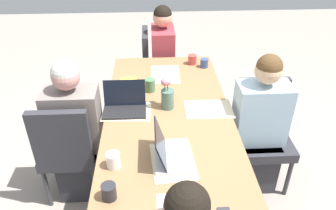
{
  "coord_description": "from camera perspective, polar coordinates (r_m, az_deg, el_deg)",
  "views": [
    {
      "loc": [
        -2.09,
        0.11,
        2.14
      ],
      "look_at": [
        0.0,
        0.0,
        0.8
      ],
      "focal_mm": 35.43,
      "sensor_mm": 36.0,
      "label": 1
    }
  ],
  "objects": [
    {
      "name": "coffee_mug_far_left",
      "position": [
        3.16,
        6.26,
        7.18
      ],
      "size": [
        0.07,
        0.07,
        0.08
      ],
      "primitive_type": "cylinder",
      "color": "#33477A",
      "rests_on": "dining_table"
    },
    {
      "name": "coffee_mug_near_right",
      "position": [
        2.74,
        -3.1,
        3.44
      ],
      "size": [
        0.08,
        0.08,
        0.11
      ],
      "primitive_type": "cylinder",
      "color": "#47704C",
      "rests_on": "dining_table"
    },
    {
      "name": "book_red_cover",
      "position": [
        2.83,
        -6.67,
        3.56
      ],
      "size": [
        0.22,
        0.16,
        0.04
      ],
      "primitive_type": "cube",
      "rotation": [
        0.0,
        0.0,
        0.12
      ],
      "color": "gold",
      "rests_on": "dining_table"
    },
    {
      "name": "person_head_right_right_near",
      "position": [
        3.72,
        -0.86,
        6.84
      ],
      "size": [
        0.4,
        0.36,
        1.19
      ],
      "color": "#2D2D33",
      "rests_on": "ground_plane"
    },
    {
      "name": "placemat_far_left_far",
      "position": [
        2.51,
        -7.1,
        -1.17
      ],
      "size": [
        0.28,
        0.37,
        0.0
      ],
      "primitive_type": "cube",
      "rotation": [
        0.0,
        0.0,
        -1.62
      ],
      "color": "beige",
      "rests_on": "dining_table"
    },
    {
      "name": "dining_table",
      "position": [
        2.55,
        -0.0,
        -2.47
      ],
      "size": [
        1.94,
        0.94,
        0.75
      ],
      "color": "olive",
      "rests_on": "ground_plane"
    },
    {
      "name": "chair_head_right_right_near",
      "position": [
        3.78,
        -2.03,
        6.83
      ],
      "size": [
        0.44,
        0.44,
        0.9
      ],
      "color": "#2D2D33",
      "rests_on": "ground_plane"
    },
    {
      "name": "coffee_mug_centre_right",
      "position": [
        1.85,
        -10.13,
        -14.48
      ],
      "size": [
        0.08,
        0.08,
        0.09
      ],
      "primitive_type": "cylinder",
      "color": "#232328",
      "rests_on": "dining_table"
    },
    {
      "name": "flower_vase",
      "position": [
        2.49,
        -0.11,
        1.79
      ],
      "size": [
        0.12,
        0.1,
        0.26
      ],
      "color": "#4C6B60",
      "rests_on": "dining_table"
    },
    {
      "name": "person_near_left_mid",
      "position": [
        2.77,
        15.15,
        -4.36
      ],
      "size": [
        0.36,
        0.4,
        1.19
      ],
      "color": "#2D2D33",
      "rests_on": "ground_plane"
    },
    {
      "name": "coffee_mug_centre_left",
      "position": [
        2.02,
        -9.38,
        -9.36
      ],
      "size": [
        0.08,
        0.08,
        0.1
      ],
      "primitive_type": "cylinder",
      "color": "white",
      "rests_on": "dining_table"
    },
    {
      "name": "laptop_head_left_left_near",
      "position": [
        2.06,
        0.26,
        -8.11
      ],
      "size": [
        0.32,
        0.22,
        0.21
      ],
      "color": "silver",
      "rests_on": "dining_table"
    },
    {
      "name": "coffee_mug_near_left",
      "position": [
        3.21,
        4.2,
        7.8
      ],
      "size": [
        0.08,
        0.08,
        0.09
      ],
      "primitive_type": "cylinder",
      "color": "#AD3D38",
      "rests_on": "dining_table"
    },
    {
      "name": "placemat_head_left_left_near",
      "position": [
        2.06,
        1.01,
        -9.65
      ],
      "size": [
        0.38,
        0.29,
        0.0
      ],
      "primitive_type": "cube",
      "rotation": [
        0.0,
        0.0,
        0.08
      ],
      "color": "beige",
      "rests_on": "dining_table"
    },
    {
      "name": "chair_far_left_far",
      "position": [
        2.67,
        -16.84,
        -6.95
      ],
      "size": [
        0.44,
        0.44,
        0.9
      ],
      "color": "#2D2D33",
      "rests_on": "ground_plane"
    },
    {
      "name": "chair_near_left_mid",
      "position": [
        2.86,
        15.81,
        -3.85
      ],
      "size": [
        0.44,
        0.44,
        0.9
      ],
      "color": "#2D2D33",
      "rests_on": "ground_plane"
    },
    {
      "name": "placemat_near_left_mid",
      "position": [
        2.54,
        7.01,
        -0.69
      ],
      "size": [
        0.27,
        0.36,
        0.0
      ],
      "primitive_type": "cube",
      "rotation": [
        0.0,
        0.0,
        1.56
      ],
      "color": "beige",
      "rests_on": "dining_table"
    },
    {
      "name": "person_far_left_far",
      "position": [
        2.7,
        -15.39,
        -5.5
      ],
      "size": [
        0.36,
        0.4,
        1.19
      ],
      "color": "#2D2D33",
      "rests_on": "ground_plane"
    },
    {
      "name": "ground_plane",
      "position": [
        2.99,
        -0.0,
        -13.1
      ],
      "size": [
        10.0,
        10.0,
        0.0
      ],
      "primitive_type": "plane",
      "color": "gray"
    },
    {
      "name": "laptop_far_left_far",
      "position": [
        2.51,
        -7.46,
        -0.02
      ],
      "size": [
        0.22,
        0.32,
        0.21
      ],
      "color": "black",
      "rests_on": "dining_table"
    },
    {
      "name": "placemat_head_right_right_near",
      "position": [
        3.02,
        -0.5,
        5.29
      ],
      "size": [
        0.37,
        0.27,
        0.0
      ],
      "primitive_type": "cube",
      "rotation": [
        0.0,
        0.0,
        3.12
      ],
      "color": "beige",
      "rests_on": "dining_table"
    }
  ]
}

